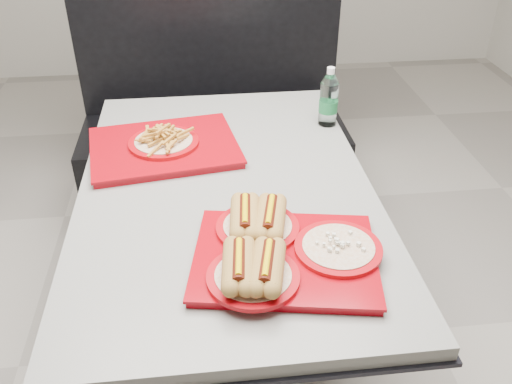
{
  "coord_description": "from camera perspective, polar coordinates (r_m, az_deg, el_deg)",
  "views": [
    {
      "loc": [
        -0.07,
        -1.42,
        1.66
      ],
      "look_at": [
        0.07,
        -0.17,
        0.83
      ],
      "focal_mm": 38.0,
      "sensor_mm": 36.0,
      "label": 1
    }
  ],
  "objects": [
    {
      "name": "booth_bench",
      "position": [
        2.81,
        -4.49,
        6.77
      ],
      "size": [
        1.3,
        0.57,
        1.35
      ],
      "color": "black",
      "rests_on": "ground"
    },
    {
      "name": "diner_table",
      "position": [
        1.78,
        -3.02,
        -3.68
      ],
      "size": [
        0.92,
        1.42,
        0.75
      ],
      "color": "black",
      "rests_on": "ground"
    },
    {
      "name": "tray_near",
      "position": [
        1.37,
        2.28,
        -6.09
      ],
      "size": [
        0.51,
        0.44,
        0.1
      ],
      "rotation": [
        0.0,
        0.0,
        -0.17
      ],
      "color": "#8F030C",
      "rests_on": "diner_table"
    },
    {
      "name": "ground",
      "position": [
        2.18,
        -2.56,
        -16.01
      ],
      "size": [
        6.0,
        6.0,
        0.0
      ],
      "primitive_type": "plane",
      "color": "gray",
      "rests_on": "ground"
    },
    {
      "name": "water_bottle",
      "position": [
        2.03,
        7.66,
        9.55
      ],
      "size": [
        0.07,
        0.07,
        0.22
      ],
      "rotation": [
        0.0,
        0.0,
        -0.08
      ],
      "color": "silver",
      "rests_on": "diner_table"
    },
    {
      "name": "tray_far",
      "position": [
        1.88,
        -9.67,
        5.01
      ],
      "size": [
        0.54,
        0.45,
        0.1
      ],
      "rotation": [
        0.0,
        0.0,
        0.15
      ],
      "color": "#8F030C",
      "rests_on": "diner_table"
    }
  ]
}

